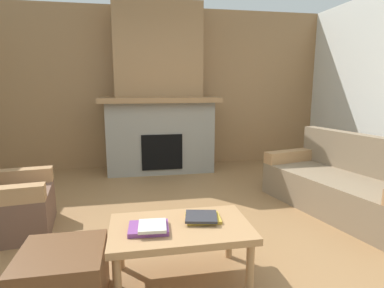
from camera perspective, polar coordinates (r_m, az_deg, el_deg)
name	(u,v)px	position (r m, az deg, el deg)	size (l,w,h in m)	color
ground	(185,244)	(2.97, -1.23, -17.81)	(9.00, 9.00, 0.00)	olive
wall_back_wood_panel	(157,89)	(5.59, -6.36, 9.92)	(6.00, 0.12, 2.70)	#997047
fireplace	(159,101)	(5.22, -6.00, 7.83)	(1.90, 0.82, 2.70)	gray
couch	(346,186)	(4.00, 26.22, -6.87)	(1.24, 1.95, 0.85)	#847056
armchair	(2,204)	(3.55, -31.26, -9.34)	(0.85, 0.85, 0.85)	brown
coffee_table	(181,232)	(2.33, -2.09, -15.78)	(1.00, 0.60, 0.43)	tan
ottoman	(63,280)	(2.31, -22.43, -21.89)	(0.52, 0.52, 0.40)	brown
book_stack_near_edge	(150,227)	(2.24, -7.70, -14.83)	(0.29, 0.25, 0.05)	#7A3D84
book_stack_center	(202,217)	(2.38, 1.87, -13.22)	(0.29, 0.26, 0.04)	gold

